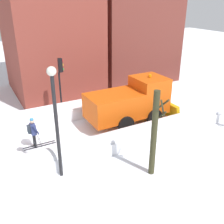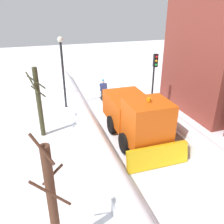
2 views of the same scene
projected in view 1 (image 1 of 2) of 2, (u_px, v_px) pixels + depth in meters
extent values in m
plane|color=white|center=(178.00, 110.00, 19.45)|extent=(80.00, 80.00, 0.00)
cube|color=white|center=(158.00, 95.00, 21.26)|extent=(1.10, 36.00, 0.79)
cylinder|color=white|center=(158.00, 90.00, 21.10)|extent=(0.90, 34.20, 0.90)
cube|color=white|center=(204.00, 118.00, 17.34)|extent=(1.10, 36.00, 0.66)
cylinder|color=white|center=(205.00, 114.00, 17.20)|extent=(0.90, 34.20, 0.90)
cube|color=#DB510F|center=(114.00, 106.00, 16.46)|extent=(2.30, 3.40, 1.60)
cube|color=#DB510F|center=(149.00, 94.00, 17.51)|extent=(2.20, 2.00, 2.30)
cube|color=black|center=(161.00, 85.00, 17.72)|extent=(1.85, 0.06, 1.01)
cube|color=gold|center=(163.00, 106.00, 18.59)|extent=(3.20, 0.46, 1.13)
cylinder|color=orange|center=(150.00, 76.00, 16.99)|extent=(0.20, 0.20, 0.18)
cylinder|color=black|center=(135.00, 105.00, 18.79)|extent=(0.25, 1.10, 1.10)
cylinder|color=black|center=(155.00, 117.00, 16.95)|extent=(0.25, 1.10, 1.10)
cylinder|color=black|center=(108.00, 111.00, 17.82)|extent=(0.25, 1.10, 1.10)
cylinder|color=black|center=(126.00, 125.00, 15.98)|extent=(0.25, 1.10, 1.10)
cylinder|color=black|center=(34.00, 140.00, 14.60)|extent=(0.14, 0.14, 0.82)
cylinder|color=black|center=(35.00, 141.00, 14.43)|extent=(0.14, 0.14, 0.82)
cube|color=navy|center=(33.00, 129.00, 14.22)|extent=(0.42, 0.26, 0.62)
cube|color=#262D38|center=(29.00, 129.00, 14.11)|extent=(0.32, 0.16, 0.44)
sphere|color=tan|center=(32.00, 121.00, 14.03)|extent=(0.24, 0.24, 0.24)
sphere|color=teal|center=(32.00, 120.00, 13.98)|extent=(0.22, 0.22, 0.22)
cylinder|color=navy|center=(34.00, 126.00, 14.46)|extent=(0.09, 0.33, 0.56)
cylinder|color=navy|center=(36.00, 130.00, 14.04)|extent=(0.09, 0.33, 0.56)
cube|color=black|center=(39.00, 144.00, 14.87)|extent=(0.09, 1.80, 0.03)
cube|color=black|center=(40.00, 146.00, 14.70)|extent=(0.09, 1.80, 0.03)
cylinder|color=#262628|center=(37.00, 134.00, 14.77)|extent=(0.02, 0.19, 1.19)
cylinder|color=#262628|center=(40.00, 139.00, 14.29)|extent=(0.02, 0.19, 1.19)
cylinder|color=black|center=(61.00, 95.00, 17.62)|extent=(0.12, 0.12, 3.22)
cube|color=black|center=(60.00, 65.00, 16.84)|extent=(0.28, 0.24, 0.90)
sphere|color=red|center=(62.00, 61.00, 16.78)|extent=(0.18, 0.18, 0.18)
sphere|color=gold|center=(62.00, 65.00, 16.90)|extent=(0.18, 0.18, 0.18)
sphere|color=green|center=(63.00, 69.00, 17.01)|extent=(0.18, 0.18, 0.18)
cylinder|color=black|center=(57.00, 130.00, 11.38)|extent=(0.16, 0.16, 4.88)
sphere|color=silver|center=(51.00, 71.00, 10.30)|extent=(0.40, 0.40, 0.40)
cylinder|color=#383720|center=(154.00, 135.00, 11.67)|extent=(0.28, 0.28, 4.19)
cylinder|color=#383720|center=(161.00, 106.00, 11.26)|extent=(0.90, 0.12, 0.88)
cylinder|color=#383720|center=(159.00, 117.00, 11.50)|extent=(0.75, 0.24, 0.82)
cylinder|color=#383720|center=(163.00, 109.00, 11.04)|extent=(0.58, 0.72, 1.12)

